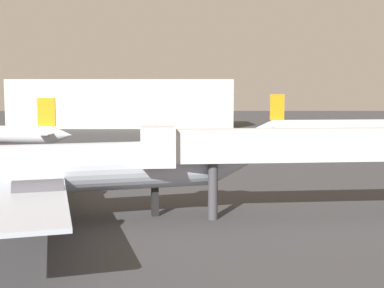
{
  "coord_description": "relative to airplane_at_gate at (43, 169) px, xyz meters",
  "views": [
    {
      "loc": [
        3.82,
        -12.24,
        8.82
      ],
      "look_at": [
        4.73,
        48.4,
        2.89
      ],
      "focal_mm": 44.84,
      "sensor_mm": 36.0,
      "label": 1
    }
  ],
  "objects": [
    {
      "name": "airplane_at_gate",
      "position": [
        0.0,
        0.0,
        0.0
      ],
      "size": [
        31.19,
        29.36,
        10.92
      ],
      "rotation": [
        0.0,
        0.0,
        0.27
      ],
      "color": "#B2BCCC",
      "rests_on": "ground_plane"
    },
    {
      "name": "airplane_far_left",
      "position": [
        35.94,
        53.0,
        -0.55
      ],
      "size": [
        28.2,
        25.52,
        9.35
      ],
      "rotation": [
        0.0,
        0.0,
        0.1
      ],
      "color": "#B2BCCC",
      "rests_on": "ground_plane"
    },
    {
      "name": "jet_bridge",
      "position": [
        16.67,
        1.41,
        1.38
      ],
      "size": [
        21.98,
        3.96,
        6.77
      ],
      "rotation": [
        0.0,
        0.0,
        -3.06
      ],
      "color": "silver",
      "rests_on": "ground_plane"
    },
    {
      "name": "terminal_building",
      "position": [
        -8.33,
        112.26,
        3.05
      ],
      "size": [
        63.63,
        22.74,
        13.8
      ],
      "primitive_type": "cube",
      "color": "beige",
      "rests_on": "ground_plane"
    }
  ]
}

